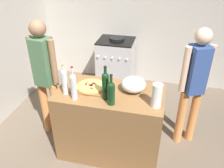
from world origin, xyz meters
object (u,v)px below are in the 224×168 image
object	(u,v)px
wine_bottle_clear	(111,92)
stove	(116,64)
person_in_stripes	(45,74)
mixing_bowl	(134,84)
wine_bottle_amber	(73,86)
pizza	(91,86)
person_in_red	(194,83)
wine_bottle_dark	(105,84)
paper_towel_roll	(157,96)
wine_bottle_green	(64,81)

from	to	relation	value
wine_bottle_clear	stove	bearing A→B (deg)	101.09
person_in_stripes	mixing_bowl	bearing A→B (deg)	-3.35
wine_bottle_amber	person_in_stripes	world-z (taller)	person_in_stripes
pizza	mixing_bowl	world-z (taller)	mixing_bowl
person_in_red	wine_bottle_dark	bearing A→B (deg)	-149.61
paper_towel_roll	wine_bottle_green	world-z (taller)	wine_bottle_green
wine_bottle_dark	mixing_bowl	bearing A→B (deg)	39.38
mixing_bowl	wine_bottle_clear	world-z (taller)	wine_bottle_clear
stove	person_in_stripes	bearing A→B (deg)	-111.33
mixing_bowl	person_in_red	size ratio (longest dim) A/B	0.18
paper_towel_roll	stove	distance (m)	2.07
pizza	wine_bottle_dark	xyz separation A→B (m)	(0.22, -0.16, 0.14)
paper_towel_roll	person_in_stripes	world-z (taller)	person_in_stripes
pizza	wine_bottle_dark	distance (m)	0.31
stove	person_in_red	size ratio (longest dim) A/B	0.60
person_in_stripes	wine_bottle_amber	bearing A→B (deg)	-34.55
wine_bottle_clear	person_in_red	bearing A→B (deg)	36.56
wine_bottle_amber	person_in_red	bearing A→B (deg)	26.74
pizza	wine_bottle_amber	world-z (taller)	wine_bottle_amber
person_in_stripes	wine_bottle_clear	bearing A→B (deg)	-21.52
mixing_bowl	person_in_red	world-z (taller)	person_in_red
mixing_bowl	person_in_red	xyz separation A→B (m)	(0.69, 0.34, -0.08)
mixing_bowl	stove	bearing A→B (deg)	109.49
stove	person_in_stripes	size ratio (longest dim) A/B	0.59
paper_towel_roll	person_in_stripes	xyz separation A→B (m)	(-1.41, 0.31, -0.09)
pizza	wine_bottle_dark	bearing A→B (deg)	-36.09
pizza	paper_towel_roll	size ratio (longest dim) A/B	1.28
wine_bottle_amber	person_in_red	distance (m)	1.45
wine_bottle_dark	paper_towel_roll	bearing A→B (deg)	-2.01
person_in_red	pizza	bearing A→B (deg)	-161.06
mixing_bowl	person_in_stripes	distance (m)	1.14
person_in_stripes	paper_towel_roll	bearing A→B (deg)	-12.26
wine_bottle_clear	mixing_bowl	bearing A→B (deg)	58.84
wine_bottle_clear	person_in_red	distance (m)	1.10
mixing_bowl	paper_towel_roll	distance (m)	0.37
paper_towel_roll	person_in_stripes	size ratio (longest dim) A/B	0.16
pizza	stove	bearing A→B (deg)	92.34
wine_bottle_clear	wine_bottle_amber	size ratio (longest dim) A/B	0.90
wine_bottle_clear	person_in_stripes	xyz separation A→B (m)	(-0.95, 0.38, -0.11)
person_in_red	paper_towel_roll	bearing A→B (deg)	-125.71
pizza	stove	distance (m)	1.70
stove	paper_towel_roll	bearing A→B (deg)	-65.39
mixing_bowl	wine_bottle_clear	xyz separation A→B (m)	(-0.19, -0.31, 0.06)
mixing_bowl	wine_bottle_clear	size ratio (longest dim) A/B	0.80
wine_bottle_green	wine_bottle_clear	bearing A→B (deg)	-8.32
wine_bottle_clear	wine_bottle_green	xyz separation A→B (m)	(-0.55, 0.08, 0.02)
paper_towel_roll	person_in_red	bearing A→B (deg)	54.29
wine_bottle_clear	wine_bottle_dark	world-z (taller)	wine_bottle_dark
wine_bottle_dark	person_in_stripes	bearing A→B (deg)	161.69
paper_towel_roll	person_in_stripes	distance (m)	1.45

